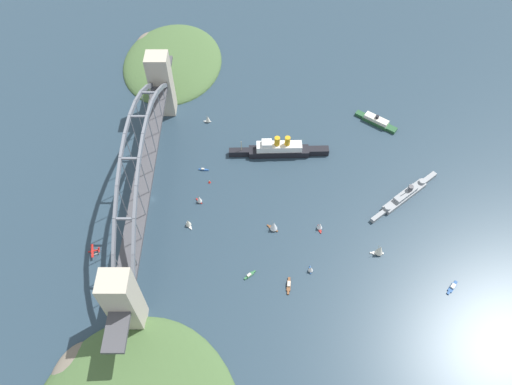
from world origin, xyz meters
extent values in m
plane|color=#283D4C|center=(0.00, 0.00, 0.00)|extent=(1400.00, 1400.00, 0.00)
cube|color=#BCB29E|center=(-97.40, 0.00, 29.35)|extent=(15.96, 18.06, 58.71)
cube|color=#BCB29E|center=(97.40, 0.00, 29.35)|extent=(15.96, 18.06, 58.71)
cube|color=#47474C|center=(0.00, 0.00, 32.91)|extent=(178.84, 13.22, 2.40)
cube|color=#47474C|center=(-117.38, 0.00, 32.91)|extent=(24.00, 13.22, 2.40)
cube|color=#47474C|center=(117.38, 0.00, 32.91)|extent=(24.00, 13.22, 2.40)
cube|color=slate|center=(-84.07, -5.95, 39.74)|extent=(20.57, 1.80, 16.24)
cube|color=slate|center=(-65.39, -5.95, 51.89)|extent=(20.26, 1.80, 13.41)
cube|color=slate|center=(-46.71, -5.95, 60.99)|extent=(19.89, 1.80, 10.55)
cube|color=slate|center=(-28.02, -5.95, 67.07)|extent=(19.44, 1.80, 7.66)
cube|color=slate|center=(-9.34, -5.95, 70.10)|extent=(18.94, 1.80, 4.71)
cube|color=slate|center=(9.34, -5.95, 70.10)|extent=(18.94, 1.80, 4.71)
cube|color=slate|center=(28.02, -5.95, 67.07)|extent=(19.44, 1.80, 7.66)
cube|color=slate|center=(46.71, -5.95, 60.99)|extent=(19.89, 1.80, 10.55)
cube|color=slate|center=(65.39, -5.95, 51.89)|extent=(20.26, 1.80, 13.41)
cube|color=slate|center=(84.07, -5.95, 39.74)|extent=(20.57, 1.80, 16.24)
cube|color=slate|center=(-84.07, 5.95, 39.74)|extent=(20.57, 1.80, 16.24)
cube|color=slate|center=(-65.39, 5.95, 51.89)|extent=(20.26, 1.80, 13.41)
cube|color=slate|center=(-46.71, 5.95, 60.99)|extent=(19.89, 1.80, 10.55)
cube|color=slate|center=(-28.02, 5.95, 67.07)|extent=(19.44, 1.80, 7.66)
cube|color=slate|center=(-9.34, 5.95, 70.10)|extent=(18.94, 1.80, 4.71)
cube|color=slate|center=(9.34, 5.95, 70.10)|extent=(18.94, 1.80, 4.71)
cube|color=slate|center=(28.02, 5.95, 67.07)|extent=(19.44, 1.80, 7.66)
cube|color=slate|center=(46.71, 5.95, 60.99)|extent=(19.89, 1.80, 10.55)
cube|color=slate|center=(65.39, 5.95, 51.89)|extent=(20.26, 1.80, 13.41)
cube|color=slate|center=(84.07, 5.95, 39.74)|extent=(20.57, 1.80, 16.24)
cube|color=slate|center=(-93.41, 0.00, 32.91)|extent=(1.40, 11.89, 1.40)
cube|color=slate|center=(-56.05, 0.00, 57.20)|extent=(1.40, 11.89, 1.40)
cube|color=slate|center=(-18.68, 0.00, 69.34)|extent=(1.40, 11.89, 1.40)
cube|color=slate|center=(18.68, 0.00, 69.34)|extent=(1.40, 11.89, 1.40)
cube|color=slate|center=(56.05, 0.00, 57.20)|extent=(1.40, 11.89, 1.40)
cube|color=slate|center=(93.41, 0.00, 32.91)|extent=(1.40, 11.89, 1.40)
cylinder|color=slate|center=(-74.73, -5.95, 40.34)|extent=(0.56, 0.56, 12.46)
cylinder|color=slate|center=(-74.73, 5.95, 40.34)|extent=(0.56, 0.56, 12.46)
cylinder|color=slate|center=(-56.05, -5.95, 45.66)|extent=(0.56, 0.56, 23.09)
cylinder|color=slate|center=(-56.05, 5.95, 45.66)|extent=(0.56, 0.56, 23.09)
cylinder|color=slate|center=(-37.36, -5.95, 49.45)|extent=(0.56, 0.56, 30.68)
cylinder|color=slate|center=(-37.36, 5.95, 49.45)|extent=(0.56, 0.56, 30.68)
cylinder|color=slate|center=(-18.68, -5.95, 51.73)|extent=(0.56, 0.56, 35.23)
cylinder|color=slate|center=(-18.68, 5.95, 51.73)|extent=(0.56, 0.56, 35.23)
cylinder|color=slate|center=(0.00, -5.95, 52.49)|extent=(0.56, 0.56, 36.75)
cylinder|color=slate|center=(0.00, 5.95, 52.49)|extent=(0.56, 0.56, 36.75)
cylinder|color=slate|center=(18.68, -5.95, 51.73)|extent=(0.56, 0.56, 35.23)
cylinder|color=slate|center=(18.68, 5.95, 51.73)|extent=(0.56, 0.56, 35.23)
cylinder|color=slate|center=(37.36, -5.95, 49.45)|extent=(0.56, 0.56, 30.68)
cylinder|color=slate|center=(37.36, 5.95, 49.45)|extent=(0.56, 0.56, 30.68)
cylinder|color=slate|center=(56.05, -5.95, 45.66)|extent=(0.56, 0.56, 23.09)
cylinder|color=slate|center=(56.05, 5.95, 45.66)|extent=(0.56, 0.56, 23.09)
cylinder|color=slate|center=(74.73, -5.95, 40.34)|extent=(0.56, 0.56, 12.46)
cylinder|color=slate|center=(74.73, 5.95, 40.34)|extent=(0.56, 0.56, 12.46)
ellipsoid|color=#476638|center=(-162.78, -1.26, 0.00)|extent=(121.69, 94.93, 19.74)
ellipsoid|color=#756B5B|center=(-190.16, -27.36, 0.00)|extent=(42.59, 28.48, 10.85)
cube|color=black|center=(-45.62, 98.41, 2.87)|extent=(11.13, 49.30, 5.74)
cube|color=black|center=(-44.85, 65.69, 2.87)|extent=(5.87, 16.49, 5.74)
cube|color=black|center=(-46.38, 131.12, 2.87)|extent=(6.97, 16.51, 5.74)
cube|color=white|center=(-45.62, 98.41, 8.71)|extent=(9.35, 37.00, 5.94)
cube|color=white|center=(-45.38, 88.29, 13.28)|extent=(7.68, 8.27, 3.20)
cylinder|color=gold|center=(-45.57, 96.57, 15.58)|extent=(4.50, 4.50, 7.78)
cylinder|color=gold|center=(-45.77, 104.85, 15.58)|extent=(4.50, 4.50, 7.78)
cylinder|color=tan|center=(-44.90, 67.74, 10.74)|extent=(0.50, 0.50, 10.00)
cube|color=gray|center=(-0.65, 193.59, 1.81)|extent=(32.42, 38.30, 3.61)
cube|color=gray|center=(17.24, 171.01, 1.81)|extent=(11.46, 13.28, 3.61)
cube|color=gray|center=(-18.55, 216.18, 1.81)|extent=(11.96, 13.68, 3.61)
cube|color=gray|center=(-0.65, 193.59, 5.23)|extent=(17.88, 20.48, 3.24)
cylinder|color=gray|center=(11.65, 178.06, 4.71)|extent=(4.98, 4.98, 2.20)
cylinder|color=gray|center=(-12.96, 209.12, 4.71)|extent=(4.98, 4.98, 2.20)
cylinder|color=gray|center=(-0.65, 193.59, 11.85)|extent=(0.60, 0.60, 10.00)
cylinder|color=#4C4C51|center=(-3.34, 196.98, 9.05)|extent=(3.91, 3.91, 4.40)
cube|color=#23512D|center=(-81.17, 183.70, 1.44)|extent=(19.89, 23.13, 2.87)
cube|color=#23512D|center=(-90.30, 171.32, 1.44)|extent=(8.90, 9.39, 2.87)
cube|color=#23512D|center=(-72.04, 196.08, 1.44)|extent=(9.76, 10.02, 2.87)
cube|color=beige|center=(-81.17, 183.70, 4.46)|extent=(17.82, 20.90, 3.17)
cylinder|color=black|center=(-81.17, 183.70, 7.25)|extent=(3.08, 3.08, 2.40)
cylinder|color=#B7B7B2|center=(48.82, -34.65, 0.45)|extent=(2.28, 5.79, 0.90)
cylinder|color=#B7B7B2|center=(45.72, -35.43, 0.45)|extent=(2.28, 5.79, 0.90)
cylinder|color=maroon|center=(48.82, -34.65, 1.45)|extent=(0.14, 0.14, 1.10)
cylinder|color=maroon|center=(45.72, -35.43, 1.45)|extent=(0.14, 0.14, 1.10)
ellipsoid|color=#B21E19|center=(47.27, -35.04, 2.64)|extent=(3.18, 8.00, 1.28)
cylinder|color=maroon|center=(48.14, -38.50, 2.64)|extent=(1.37, 1.07, 1.21)
cube|color=#B21E19|center=(47.51, -36.00, 3.18)|extent=(11.13, 4.35, 0.20)
cube|color=#B21E19|center=(46.42, -31.66, 2.77)|extent=(4.34, 2.09, 0.12)
cube|color=maroon|center=(46.42, -31.66, 4.03)|extent=(0.39, 1.10, 1.50)
cube|color=brown|center=(73.25, 101.77, 0.58)|extent=(7.76, 3.32, 1.16)
cube|color=brown|center=(78.25, 101.25, 0.58)|extent=(2.64, 1.66, 1.16)
cube|color=brown|center=(68.25, 102.28, 0.58)|extent=(2.67, 1.94, 1.16)
cube|color=beige|center=(72.31, 101.86, 1.79)|extent=(3.96, 2.42, 1.27)
cube|color=silver|center=(-82.56, 37.18, 0.43)|extent=(1.70, 3.99, 0.85)
cube|color=silver|center=(-82.71, 34.57, 0.43)|extent=(0.74, 1.34, 0.85)
cube|color=silver|center=(-82.40, 39.78, 0.43)|extent=(0.87, 1.35, 0.85)
cylinder|color=tan|center=(-82.58, 36.85, 4.40)|extent=(0.16, 0.16, 7.09)
cone|color=silver|center=(-82.51, 37.99, 4.04)|extent=(3.80, 3.80, 5.67)
cube|color=brown|center=(27.07, 91.65, 0.41)|extent=(5.14, 5.88, 0.83)
cube|color=brown|center=(24.78, 88.58, 0.41)|extent=(1.91, 2.11, 0.83)
cube|color=brown|center=(29.36, 94.73, 0.41)|extent=(2.07, 2.22, 0.83)
cylinder|color=tan|center=(26.78, 91.27, 5.44)|extent=(0.16, 0.16, 9.23)
cone|color=white|center=(27.79, 92.61, 4.98)|extent=(7.37, 7.37, 7.39)
cube|color=#234C8C|center=(74.51, 212.38, 0.40)|extent=(7.75, 7.29, 0.81)
cube|color=#234C8C|center=(78.32, 209.10, 0.40)|extent=(3.03, 2.94, 0.81)
cube|color=#234C8C|center=(70.71, 215.65, 0.40)|extent=(3.25, 3.20, 0.81)
cube|color=beige|center=(73.80, 212.99, 1.41)|extent=(4.49, 4.35, 1.21)
cube|color=silver|center=(25.06, 30.27, 0.41)|extent=(4.79, 4.08, 0.81)
cube|color=silver|center=(27.55, 31.94, 0.41)|extent=(1.72, 1.54, 0.81)
cube|color=silver|center=(22.57, 28.59, 0.41)|extent=(1.82, 1.69, 0.81)
cylinder|color=tan|center=(25.37, 30.47, 4.05)|extent=(0.16, 0.16, 6.48)
cone|color=silver|center=(24.28, 29.74, 3.73)|extent=(5.72, 5.72, 5.18)
cube|color=silver|center=(47.96, 165.36, 0.41)|extent=(2.67, 5.98, 0.83)
cube|color=silver|center=(47.73, 161.47, 0.41)|extent=(1.16, 2.01, 0.83)
cube|color=silver|center=(48.19, 169.26, 0.41)|extent=(1.37, 2.02, 0.83)
cylinder|color=tan|center=(47.93, 164.88, 6.06)|extent=(0.16, 0.16, 10.46)
cone|color=silver|center=(48.03, 166.58, 5.53)|extent=(5.67, 5.67, 8.37)
cube|color=#234C8C|center=(-28.42, 37.48, 0.46)|extent=(2.03, 5.03, 0.91)
cube|color=#234C8C|center=(-28.09, 40.73, 0.46)|extent=(1.01, 1.71, 0.91)
cube|color=#234C8C|center=(-28.76, 34.24, 0.46)|extent=(1.18, 1.73, 0.91)
cube|color=beige|center=(-28.49, 36.88, 1.42)|extent=(1.47, 2.56, 1.02)
cube|color=#234C8C|center=(61.14, 117.30, 0.47)|extent=(3.63, 1.63, 0.94)
cube|color=#234C8C|center=(58.73, 117.31, 0.47)|extent=(1.21, 0.73, 0.94)
cube|color=#234C8C|center=(63.56, 117.29, 0.47)|extent=(1.21, 0.88, 0.94)
cylinder|color=tan|center=(60.84, 117.30, 3.67)|extent=(0.16, 0.16, 5.46)
cone|color=white|center=(61.90, 117.30, 3.40)|extent=(3.33, 3.33, 4.37)
cube|color=#B2231E|center=(27.85, 126.41, 0.36)|extent=(4.68, 2.76, 0.72)
cube|color=#B2231E|center=(30.74, 126.89, 0.36)|extent=(1.60, 1.16, 0.72)
cube|color=#B2231E|center=(24.95, 125.92, 0.36)|extent=(1.63, 1.34, 0.72)
cylinder|color=tan|center=(28.21, 126.47, 4.04)|extent=(0.16, 0.16, 6.64)
cone|color=white|center=(26.94, 126.25, 3.70)|extent=(4.65, 4.65, 5.31)
cube|color=#B2231E|center=(2.49, 35.95, 0.40)|extent=(4.01, 4.01, 0.81)
cube|color=#B2231E|center=(0.56, 34.02, 0.40)|extent=(1.47, 1.46, 0.81)
cube|color=#B2231E|center=(4.42, 37.88, 0.40)|extent=(1.57, 1.57, 0.81)
cylinder|color=tan|center=(2.25, 35.71, 4.30)|extent=(0.16, 0.16, 6.97)
cone|color=white|center=(3.09, 36.55, 3.95)|extent=(5.31, 5.31, 5.58)
cube|color=#2D6B3D|center=(65.08, 75.40, 0.49)|extent=(5.48, 5.88, 0.99)
cube|color=#2D6B3D|center=(62.52, 78.38, 0.49)|extent=(2.18, 2.26, 0.99)
cube|color=#2D6B3D|center=(67.64, 72.42, 0.49)|extent=(2.36, 2.42, 0.99)
cube|color=beige|center=(65.56, 74.84, 1.57)|extent=(3.23, 3.36, 1.17)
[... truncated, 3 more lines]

